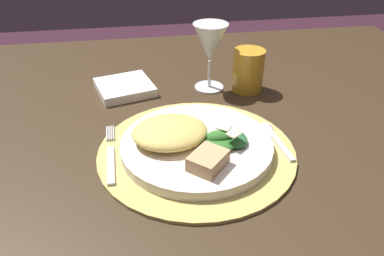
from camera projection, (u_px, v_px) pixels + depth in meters
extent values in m
cube|color=#392A19|center=(197.00, 126.00, 0.77)|extent=(1.38, 1.02, 0.03)
cylinder|color=#38281C|center=(339.00, 134.00, 1.42)|extent=(0.07, 0.07, 0.71)
cylinder|color=tan|center=(197.00, 151.00, 0.67)|extent=(0.35, 0.35, 0.01)
cylinder|color=silver|center=(197.00, 146.00, 0.66)|extent=(0.26, 0.26, 0.02)
ellipsoid|color=#DBC25E|center=(170.00, 132.00, 0.65)|extent=(0.13, 0.12, 0.03)
ellipsoid|color=#306E29|center=(219.00, 137.00, 0.65)|extent=(0.05, 0.03, 0.02)
ellipsoid|color=#296532|center=(236.00, 139.00, 0.65)|extent=(0.04, 0.06, 0.01)
ellipsoid|color=#2E6A26|center=(221.00, 144.00, 0.64)|extent=(0.05, 0.04, 0.01)
ellipsoid|color=#467531|center=(212.00, 145.00, 0.64)|extent=(0.06, 0.07, 0.01)
cube|color=beige|center=(234.00, 134.00, 0.63)|extent=(0.03, 0.03, 0.01)
cube|color=beige|center=(224.00, 127.00, 0.65)|extent=(0.03, 0.03, 0.01)
cube|color=tan|center=(208.00, 160.00, 0.59)|extent=(0.07, 0.07, 0.02)
cube|color=silver|center=(111.00, 165.00, 0.63)|extent=(0.02, 0.10, 0.00)
cube|color=silver|center=(107.00, 134.00, 0.71)|extent=(0.00, 0.05, 0.00)
cube|color=silver|center=(109.00, 134.00, 0.71)|extent=(0.00, 0.05, 0.00)
cube|color=silver|center=(111.00, 133.00, 0.71)|extent=(0.00, 0.05, 0.00)
cube|color=silver|center=(113.00, 133.00, 0.71)|extent=(0.00, 0.05, 0.00)
cube|color=silver|center=(281.00, 145.00, 0.68)|extent=(0.02, 0.09, 0.00)
ellipsoid|color=silver|center=(267.00, 128.00, 0.73)|extent=(0.02, 0.04, 0.01)
cube|color=white|center=(125.00, 87.00, 0.87)|extent=(0.14, 0.14, 0.02)
cylinder|color=silver|center=(209.00, 87.00, 0.89)|extent=(0.07, 0.07, 0.00)
cylinder|color=silver|center=(209.00, 74.00, 0.87)|extent=(0.01, 0.01, 0.06)
cone|color=silver|center=(210.00, 43.00, 0.83)|extent=(0.08, 0.08, 0.08)
cylinder|color=gold|center=(248.00, 70.00, 0.86)|extent=(0.07, 0.07, 0.09)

